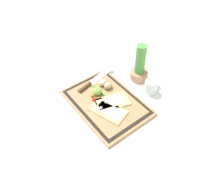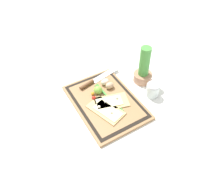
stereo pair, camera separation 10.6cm
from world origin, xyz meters
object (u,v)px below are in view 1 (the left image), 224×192
knife (91,83)px  cherry_tomato_yellow (92,95)px  pizza_slice_near (108,111)px  cherry_tomato_red (94,99)px  egg_pink (103,83)px  egg_brown (108,86)px  sauce_jar (151,87)px  lime (97,91)px  herb_pot (140,68)px  pizza_slice_far (112,102)px

knife → cherry_tomato_yellow: size_ratio=15.12×
pizza_slice_near → cherry_tomato_red: (-0.11, -0.02, 0.01)m
egg_pink → cherry_tomato_yellow: size_ratio=2.59×
egg_brown → sauce_jar: (0.17, 0.20, -0.00)m
egg_pink → cherry_tomato_red: 0.14m
pizza_slice_near → sauce_jar: (0.02, 0.30, 0.01)m
cherry_tomato_red → lime: bearing=124.9°
herb_pot → sauce_jar: bearing=-12.4°
pizza_slice_far → lime: size_ratio=4.15×
herb_pot → sauce_jar: herb_pot is taller
pizza_slice_near → herb_pot: size_ratio=0.93×
egg_brown → cherry_tomato_red: size_ratio=2.33×
lime → knife: bearing=167.8°
egg_pink → sauce_jar: size_ratio=0.61×
cherry_tomato_yellow → sauce_jar: (0.17, 0.31, 0.01)m
pizza_slice_far → sauce_jar: (0.06, 0.25, 0.01)m
lime → pizza_slice_near: bearing=-10.9°
pizza_slice_far → cherry_tomato_yellow: 0.13m
pizza_slice_far → cherry_tomato_red: bearing=-135.6°
pizza_slice_far → herb_pot: size_ratio=0.85×
knife → sauce_jar: 0.37m
herb_pot → pizza_slice_far: bearing=-74.6°
cherry_tomato_yellow → sauce_jar: sauce_jar is taller
pizza_slice_near → egg_brown: 0.18m
pizza_slice_near → lime: size_ratio=4.53×
herb_pot → lime: bearing=-95.3°
pizza_slice_near → pizza_slice_far: 0.07m
pizza_slice_far → egg_brown: 0.12m
egg_brown → cherry_tomato_red: 0.13m
knife → egg_pink: size_ratio=5.84×
pizza_slice_near → cherry_tomato_yellow: pizza_slice_near is taller
pizza_slice_far → herb_pot: (-0.08, 0.28, 0.06)m
knife → cherry_tomato_red: (0.13, -0.07, 0.00)m
knife → egg_pink: (0.06, 0.05, 0.01)m
sauce_jar → pizza_slice_near: bearing=-94.1°
pizza_slice_near → pizza_slice_far: (-0.04, 0.06, 0.00)m
egg_pink → knife: bearing=-137.3°
cherry_tomato_yellow → sauce_jar: size_ratio=0.24×
egg_pink → pizza_slice_near: bearing=-28.3°
knife → herb_pot: bearing=65.6°
herb_pot → sauce_jar: size_ratio=2.86×
egg_pink → lime: size_ratio=1.04×
knife → cherry_tomato_yellow: bearing=-29.8°
pizza_slice_near → egg_brown: size_ratio=4.37×
pizza_slice_far → egg_pink: size_ratio=4.00×
cherry_tomato_yellow → herb_pot: bearing=84.7°
egg_brown → cherry_tomato_red: bearing=-75.1°
pizza_slice_far → herb_pot: 0.30m
pizza_slice_near → knife: (-0.24, 0.05, 0.00)m
pizza_slice_far → cherry_tomato_yellow: pizza_slice_far is taller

